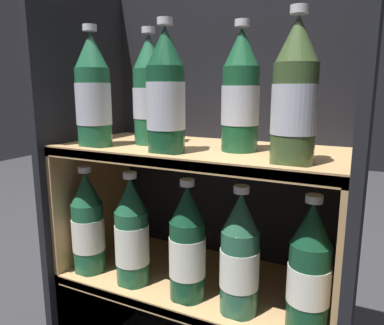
# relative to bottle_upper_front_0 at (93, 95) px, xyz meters

# --- Properties ---
(fridge_back_wall) EXTENTS (0.69, 0.02, 1.00)m
(fridge_back_wall) POSITION_rel_bottle_upper_front_0_xyz_m (0.23, 0.25, -0.22)
(fridge_back_wall) COLOR black
(fridge_back_wall) RESTS_ON ground_plane
(fridge_side_left) EXTENTS (0.02, 0.35, 1.00)m
(fridge_side_left) POSITION_rel_bottle_upper_front_0_xyz_m (-0.11, 0.09, -0.22)
(fridge_side_left) COLOR black
(fridge_side_left) RESTS_ON ground_plane
(fridge_side_right) EXTENTS (0.02, 0.35, 1.00)m
(fridge_side_right) POSITION_rel_bottle_upper_front_0_xyz_m (0.56, 0.09, -0.22)
(fridge_side_right) COLOR black
(fridge_side_right) RESTS_ON ground_plane
(shelf_lower) EXTENTS (0.65, 0.31, 0.29)m
(shelf_lower) POSITION_rel_bottle_upper_front_0_xyz_m (0.23, 0.08, -0.49)
(shelf_lower) COLOR tan
(shelf_lower) RESTS_ON ground_plane
(shelf_upper) EXTENTS (0.65, 0.31, 0.61)m
(shelf_upper) POSITION_rel_bottle_upper_front_0_xyz_m (0.23, 0.08, -0.28)
(shelf_upper) COLOR tan
(shelf_upper) RESTS_ON ground_plane
(bottle_upper_front_0) EXTENTS (0.08, 0.08, 0.27)m
(bottle_upper_front_0) POSITION_rel_bottle_upper_front_0_xyz_m (0.00, 0.00, 0.00)
(bottle_upper_front_0) COLOR #1E5638
(bottle_upper_front_0) RESTS_ON shelf_upper
(bottle_upper_front_1) EXTENTS (0.08, 0.08, 0.27)m
(bottle_upper_front_1) POSITION_rel_bottle_upper_front_0_xyz_m (0.19, -0.00, -0.00)
(bottle_upper_front_1) COLOR #144228
(bottle_upper_front_1) RESTS_ON shelf_upper
(bottle_upper_front_2) EXTENTS (0.08, 0.08, 0.27)m
(bottle_upper_front_2) POSITION_rel_bottle_upper_front_0_xyz_m (0.45, -0.00, 0.00)
(bottle_upper_front_2) COLOR #384C28
(bottle_upper_front_2) RESTS_ON shelf_upper
(bottle_upper_back_0) EXTENTS (0.08, 0.08, 0.27)m
(bottle_upper_back_0) POSITION_rel_bottle_upper_front_0_xyz_m (0.10, 0.09, 0.00)
(bottle_upper_back_0) COLOR #1E5638
(bottle_upper_back_0) RESTS_ON shelf_upper
(bottle_upper_back_1) EXTENTS (0.08, 0.08, 0.27)m
(bottle_upper_back_1) POSITION_rel_bottle_upper_front_0_xyz_m (0.32, 0.09, 0.00)
(bottle_upper_back_1) COLOR #194C2D
(bottle_upper_back_1) RESTS_ON shelf_upper
(bottle_lower_front_0) EXTENTS (0.08, 0.08, 0.27)m
(bottle_lower_front_0) POSITION_rel_bottle_upper_front_0_xyz_m (-0.04, -0.00, -0.32)
(bottle_lower_front_0) COLOR #1E5638
(bottle_lower_front_0) RESTS_ON shelf_lower
(bottle_lower_front_1) EXTENTS (0.08, 0.08, 0.27)m
(bottle_lower_front_1) POSITION_rel_bottle_upper_front_0_xyz_m (0.09, -0.00, -0.32)
(bottle_lower_front_1) COLOR #1E5638
(bottle_lower_front_1) RESTS_ON shelf_lower
(bottle_lower_front_2) EXTENTS (0.08, 0.08, 0.27)m
(bottle_lower_front_2) POSITION_rel_bottle_upper_front_0_xyz_m (0.24, -0.00, -0.32)
(bottle_lower_front_2) COLOR #144228
(bottle_lower_front_2) RESTS_ON shelf_lower
(bottle_lower_front_3) EXTENTS (0.08, 0.08, 0.27)m
(bottle_lower_front_3) POSITION_rel_bottle_upper_front_0_xyz_m (0.36, -0.00, -0.32)
(bottle_lower_front_3) COLOR #285B42
(bottle_lower_front_3) RESTS_ON shelf_lower
(bottle_lower_front_4) EXTENTS (0.08, 0.08, 0.27)m
(bottle_lower_front_4) POSITION_rel_bottle_upper_front_0_xyz_m (0.49, 0.00, -0.32)
(bottle_lower_front_4) COLOR #144228
(bottle_lower_front_4) RESTS_ON shelf_lower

